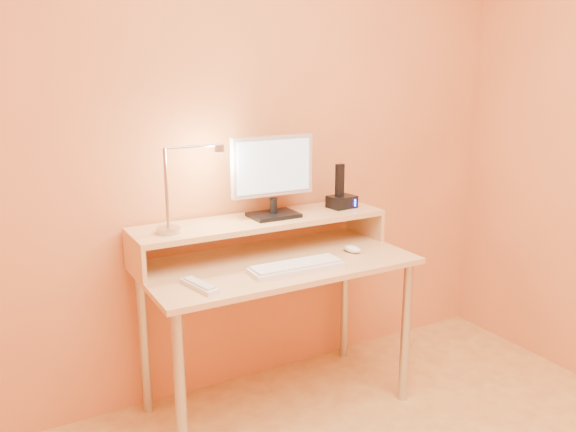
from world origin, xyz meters
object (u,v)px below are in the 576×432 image
monitor_panel (272,166)px  remote_control (199,286)px  keyboard (296,268)px  lamp_base (169,230)px  mouse (352,249)px  phone_dock (342,202)px

monitor_panel → remote_control: bearing=-147.1°
keyboard → lamp_base: bearing=150.7°
lamp_base → mouse: (0.81, -0.18, -0.16)m
monitor_panel → keyboard: 0.50m
lamp_base → mouse: lamp_base is taller
remote_control → monitor_panel: bearing=20.0°
phone_dock → remote_control: phone_dock is taller
lamp_base → mouse: 0.85m
phone_dock → mouse: (-0.08, -0.21, -0.17)m
monitor_panel → mouse: monitor_panel is taller
lamp_base → remote_control: bearing=-83.9°
phone_dock → mouse: size_ratio=1.37×
mouse → monitor_panel: bearing=131.1°
monitor_panel → lamp_base: bearing=-175.1°
phone_dock → keyboard: size_ratio=0.32×
phone_dock → remote_control: (-0.87, -0.30, -0.18)m
remote_control → keyboard: bearing=-13.0°
mouse → remote_control: size_ratio=0.47×
lamp_base → remote_control: 0.32m
lamp_base → remote_control: size_ratio=0.50×
monitor_panel → mouse: size_ratio=4.24×
phone_dock → mouse: bearing=-116.7°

